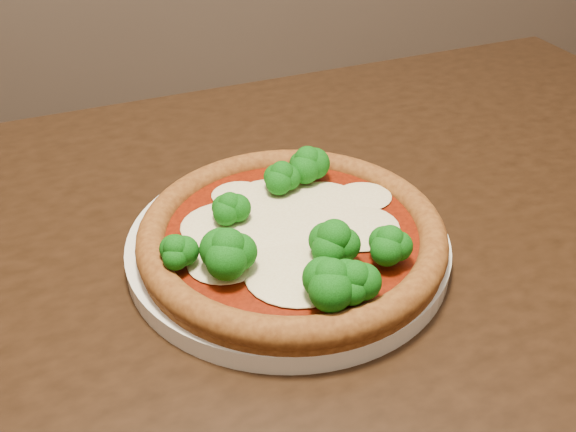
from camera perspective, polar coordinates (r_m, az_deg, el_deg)
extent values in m
cube|color=black|center=(0.53, -4.43, -10.41)|extent=(1.43, 1.07, 0.04)
cylinder|color=black|center=(1.26, 17.12, -3.24)|extent=(0.06, 0.06, 0.71)
cylinder|color=white|center=(0.57, 0.00, -2.56)|extent=(0.28, 0.28, 0.02)
cylinder|color=brown|center=(0.55, 0.35, -2.06)|extent=(0.26, 0.26, 0.01)
torus|color=brown|center=(0.54, 0.35, -1.47)|extent=(0.26, 0.26, 0.02)
cylinder|color=maroon|center=(0.54, 0.35, -1.43)|extent=(0.21, 0.21, 0.00)
ellipsoid|color=#EFE6BE|center=(0.51, 0.86, -4.37)|extent=(0.08, 0.07, 0.01)
ellipsoid|color=#EFE6BE|center=(0.55, -0.45, -0.45)|extent=(0.10, 0.09, 0.01)
ellipsoid|color=#EFE6BE|center=(0.59, -1.83, 1.82)|extent=(0.06, 0.06, 0.01)
ellipsoid|color=#EFE6BE|center=(0.59, -4.48, 1.96)|extent=(0.05, 0.04, 0.00)
ellipsoid|color=#EFE6BE|center=(0.59, 6.68, 1.75)|extent=(0.05, 0.05, 0.00)
ellipsoid|color=#EFE6BE|center=(0.58, 2.81, 1.20)|extent=(0.08, 0.07, 0.01)
ellipsoid|color=#EFE6BE|center=(0.55, -5.51, -0.78)|extent=(0.08, 0.07, 0.01)
ellipsoid|color=#EFE6BE|center=(0.55, 6.08, -1.01)|extent=(0.08, 0.07, 0.01)
ellipsoid|color=#EFE6BE|center=(0.51, -5.58, -4.11)|extent=(0.06, 0.05, 0.00)
ellipsoid|color=#EFE6BE|center=(0.50, 1.13, -5.11)|extent=(0.09, 0.08, 0.01)
ellipsoid|color=#127514|center=(0.46, 3.86, -5.60)|extent=(0.05, 0.05, 0.04)
ellipsoid|color=#127514|center=(0.54, -5.19, 0.90)|extent=(0.04, 0.04, 0.03)
ellipsoid|color=#127514|center=(0.58, -0.54, 3.66)|extent=(0.04, 0.04, 0.03)
ellipsoid|color=#127514|center=(0.49, -5.33, -2.93)|extent=(0.05, 0.05, 0.04)
ellipsoid|color=#127514|center=(0.50, -9.90, -2.93)|extent=(0.03, 0.03, 0.03)
ellipsoid|color=#127514|center=(0.46, 5.90, -5.59)|extent=(0.04, 0.04, 0.04)
ellipsoid|color=#127514|center=(0.60, 1.74, 4.86)|extent=(0.04, 0.04, 0.04)
ellipsoid|color=#127514|center=(0.50, 9.04, -2.26)|extent=(0.04, 0.04, 0.03)
ellipsoid|color=#127514|center=(0.50, 4.13, -2.07)|extent=(0.05, 0.05, 0.04)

